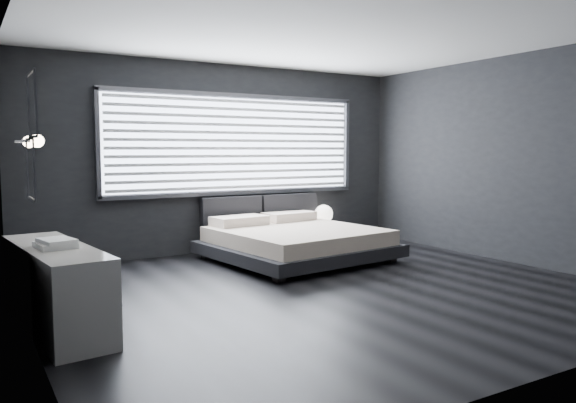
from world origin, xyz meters
TOP-DOWN VIEW (x-y plane):
  - room at (0.00, 0.00)m, footprint 6.04×6.00m
  - window at (0.20, 2.70)m, footprint 4.14×0.09m
  - headboard at (0.57, 2.64)m, footprint 1.96×0.16m
  - sconce_near at (-2.88, 0.05)m, footprint 0.18×0.11m
  - sconce_far at (-2.88, 0.65)m, footprint 0.18×0.11m
  - wall_art_upper at (-2.98, -0.55)m, footprint 0.01×0.48m
  - wall_art_lower at (-2.98, -0.30)m, footprint 0.01×0.48m
  - bed at (0.56, 1.59)m, footprint 2.45×2.36m
  - nightstand at (1.64, 2.49)m, footprint 0.61×0.51m
  - orb_lamp at (1.64, 2.48)m, footprint 0.30×0.30m
  - dresser at (-2.78, 0.05)m, footprint 0.69×1.83m
  - book_stack at (-2.78, -0.04)m, footprint 0.32×0.40m

SIDE VIEW (x-z plane):
  - nightstand at x=1.64m, z-range 0.00..0.34m
  - bed at x=0.56m, z-range -0.02..0.55m
  - dresser at x=-2.78m, z-range 0.00..0.71m
  - orb_lamp at x=1.64m, z-range 0.34..0.64m
  - headboard at x=0.57m, z-range 0.31..0.83m
  - book_stack at x=-2.78m, z-range 0.71..0.79m
  - wall_art_lower at x=-2.98m, z-range 1.14..1.62m
  - room at x=0.00m, z-range 0.00..2.80m
  - sconce_near at x=-2.88m, z-range 1.55..1.66m
  - sconce_far at x=-2.88m, z-range 1.55..1.66m
  - window at x=0.20m, z-range 0.85..2.37m
  - wall_art_upper at x=-2.98m, z-range 1.61..2.09m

